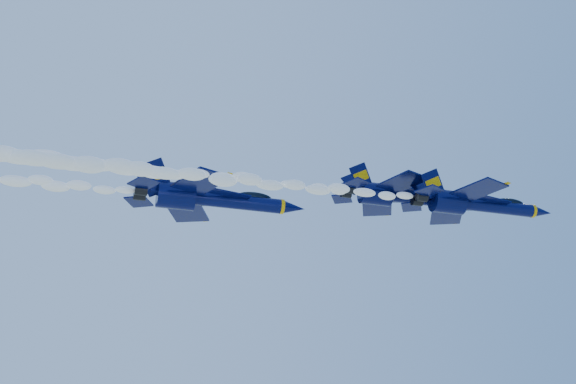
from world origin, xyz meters
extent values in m
cylinder|color=#050937|center=(20.83, -10.78, 151.17)|extent=(7.85, 1.31, 1.31)
ellipsoid|color=#050937|center=(15.33, -10.78, 151.13)|extent=(1.36, 2.36, 5.59)
cone|color=#050937|center=(25.89, -10.78, 151.17)|extent=(2.27, 1.31, 1.31)
cylinder|color=#E3A002|center=(24.85, -10.78, 151.17)|extent=(0.31, 1.36, 1.36)
ellipsoid|color=black|center=(22.31, -10.78, 151.82)|extent=(3.14, 1.02, 0.86)
cube|color=#E3A002|center=(22.31, -10.78, 151.56)|extent=(3.67, 0.87, 0.16)
cube|color=#050937|center=(16.90, -14.27, 151.17)|extent=(4.68, 5.55, 0.16)
cube|color=#050937|center=(16.90, -7.29, 151.17)|extent=(4.68, 5.55, 0.16)
cube|color=#E3A002|center=(18.13, -14.27, 151.26)|extent=(2.10, 4.37, 0.09)
cube|color=#E3A002|center=(18.13, -7.29, 151.26)|extent=(2.10, 4.37, 0.09)
cube|color=#050937|center=(13.41, -11.70, 152.48)|extent=(2.84, 0.90, 3.06)
cube|color=#050937|center=(13.41, -9.87, 152.48)|extent=(2.84, 0.90, 3.06)
cylinder|color=black|center=(12.28, -11.35, 151.08)|extent=(1.05, 0.96, 0.96)
cylinder|color=black|center=(12.28, -10.21, 151.08)|extent=(1.05, 0.96, 0.96)
cube|color=#E3A002|center=(18.21, -10.78, 151.85)|extent=(9.60, 0.31, 0.07)
ellipsoid|color=white|center=(-6.94, -10.78, 150.84)|extent=(37.57, 1.70, 1.53)
cylinder|color=#050937|center=(14.88, -6.44, 153.13)|extent=(7.75, 1.29, 1.29)
ellipsoid|color=#050937|center=(9.46, -6.44, 153.08)|extent=(1.34, 2.32, 5.51)
cone|color=#050937|center=(19.88, -6.44, 153.13)|extent=(2.24, 1.29, 1.29)
cylinder|color=#E3A002|center=(18.84, -6.44, 153.13)|extent=(0.30, 1.34, 1.34)
ellipsoid|color=black|center=(16.35, -6.44, 153.77)|extent=(3.10, 1.01, 0.85)
cube|color=#E3A002|center=(16.35, -6.44, 153.52)|extent=(3.62, 0.86, 0.15)
cube|color=#050937|center=(11.01, -9.89, 153.13)|extent=(4.61, 5.47, 0.15)
cube|color=#050937|center=(11.01, -3.00, 153.13)|extent=(4.61, 5.47, 0.15)
cube|color=#E3A002|center=(12.22, -9.89, 153.21)|extent=(2.08, 4.31, 0.09)
cube|color=#E3A002|center=(12.22, -3.00, 153.21)|extent=(2.08, 4.31, 0.09)
cube|color=#050937|center=(7.57, -7.35, 154.42)|extent=(2.80, 0.89, 3.02)
cube|color=#050937|center=(7.57, -5.54, 154.42)|extent=(2.80, 0.89, 3.02)
cylinder|color=black|center=(6.45, -7.00, 153.04)|extent=(1.03, 0.95, 0.95)
cylinder|color=black|center=(6.45, -5.88, 153.04)|extent=(1.03, 0.95, 0.95)
cube|color=#E3A002|center=(12.30, -6.44, 153.80)|extent=(9.47, 0.30, 0.07)
ellipsoid|color=white|center=(-12.76, -6.44, 152.80)|extent=(37.57, 1.68, 1.51)
cylinder|color=#050937|center=(-3.05, 2.76, 154.45)|extent=(9.78, 1.63, 1.63)
ellipsoid|color=#050937|center=(-9.90, 2.76, 154.39)|extent=(1.70, 2.93, 6.95)
cone|color=#050937|center=(3.25, 2.76, 154.45)|extent=(2.83, 1.63, 1.63)
cylinder|color=#E3A002|center=(1.95, 2.76, 154.45)|extent=(0.38, 1.70, 1.70)
ellipsoid|color=black|center=(-1.21, 2.76, 155.26)|extent=(3.91, 1.27, 1.08)
cube|color=#E3A002|center=(-1.21, 2.76, 154.94)|extent=(4.56, 1.09, 0.20)
cube|color=#050937|center=(-7.94, -1.59, 154.45)|extent=(5.83, 6.91, 0.20)
cube|color=#050937|center=(-7.94, 7.10, 154.45)|extent=(5.83, 6.91, 0.20)
cube|color=#E3A002|center=(-6.42, -1.59, 154.56)|extent=(2.62, 5.44, 0.11)
cube|color=#E3A002|center=(-6.42, 7.10, 154.56)|extent=(2.62, 5.44, 0.11)
cube|color=#050937|center=(-12.29, 1.62, 156.08)|extent=(3.54, 1.12, 3.81)
cube|color=#050937|center=(-12.29, 3.90, 156.08)|extent=(3.54, 1.12, 3.81)
cylinder|color=black|center=(-13.70, 2.05, 154.34)|extent=(1.30, 1.20, 1.20)
cylinder|color=black|center=(-13.70, 3.46, 154.34)|extent=(1.30, 1.20, 1.20)
cube|color=#E3A002|center=(-6.31, 2.76, 155.30)|extent=(11.95, 0.38, 0.09)
camera|label=1|loc=(-19.96, -76.97, 120.43)|focal=50.00mm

